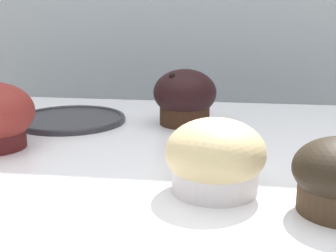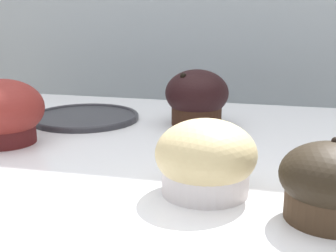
# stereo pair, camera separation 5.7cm
# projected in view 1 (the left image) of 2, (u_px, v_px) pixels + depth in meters

# --- Properties ---
(wall_back) EXTENTS (3.20, 0.10, 1.80)m
(wall_back) POSITION_uv_depth(u_px,v_px,m) (190.00, 87.00, 1.22)
(wall_back) COLOR #A8B2B7
(wall_back) RESTS_ON ground
(muffin_front_center) EXTENTS (0.10, 0.10, 0.09)m
(muffin_front_center) POSITION_uv_depth(u_px,v_px,m) (185.00, 97.00, 0.75)
(muffin_front_center) COLOR #351F13
(muffin_front_center) RESTS_ON display_counter
(muffin_front_left) EXTENTS (0.10, 0.10, 0.08)m
(muffin_front_left) POSITION_uv_depth(u_px,v_px,m) (215.00, 158.00, 0.48)
(muffin_front_left) COLOR white
(muffin_front_left) RESTS_ON display_counter
(serving_plate) EXTENTS (0.18, 0.18, 0.01)m
(serving_plate) POSITION_uv_depth(u_px,v_px,m) (70.00, 119.00, 0.78)
(serving_plate) COLOR #2D2D33
(serving_plate) RESTS_ON display_counter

